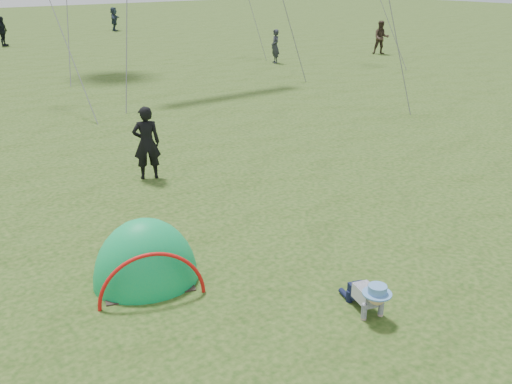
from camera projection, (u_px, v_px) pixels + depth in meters
ground at (376, 283)px, 8.55m from camera, size 140.00×140.00×0.00m
crawling_toddler at (368, 295)px, 7.73m from camera, size 0.69×0.83×0.55m
popup_tent at (147, 281)px, 8.60m from camera, size 1.90×1.72×2.03m
standing_adult at (147, 143)px, 12.54m from camera, size 0.70×0.58×1.64m
crowd_person_0 at (275, 46)px, 28.07m from camera, size 0.55×0.68×1.62m
crowd_person_2 at (2, 31)px, 34.16m from camera, size 1.00×1.03×1.73m
crowd_person_5 at (114, 19)px, 42.56m from camera, size 1.34×1.58×1.71m
crowd_person_13 at (381, 38)px, 30.98m from camera, size 1.09×1.07×1.77m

